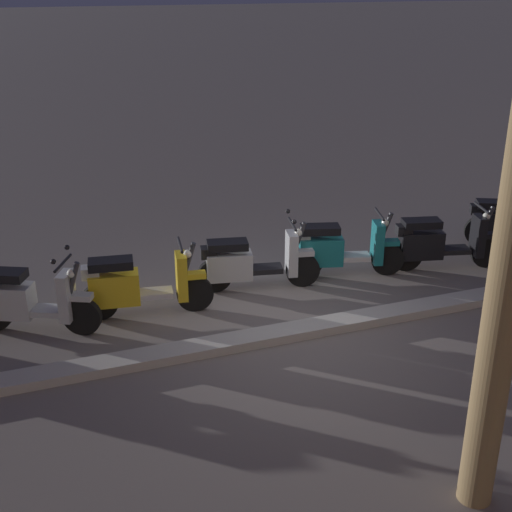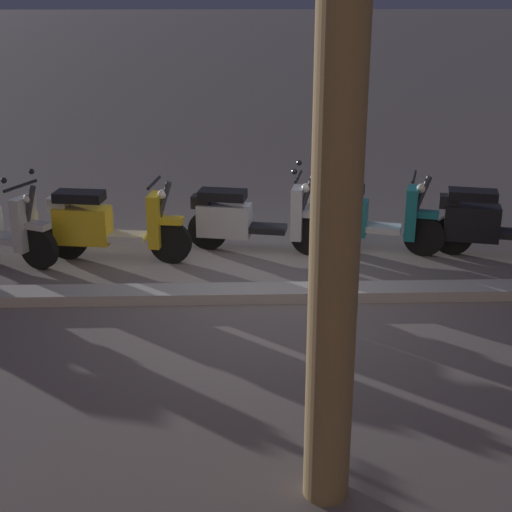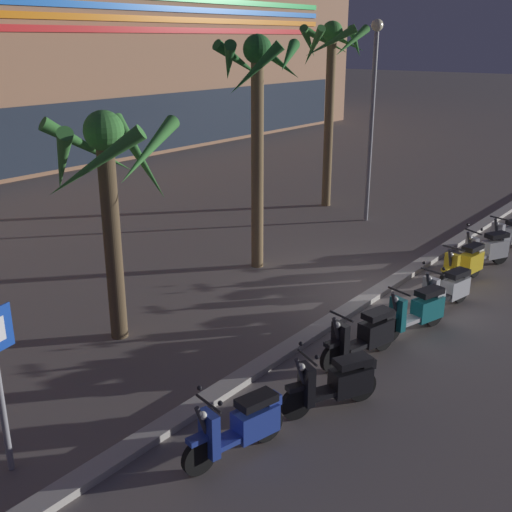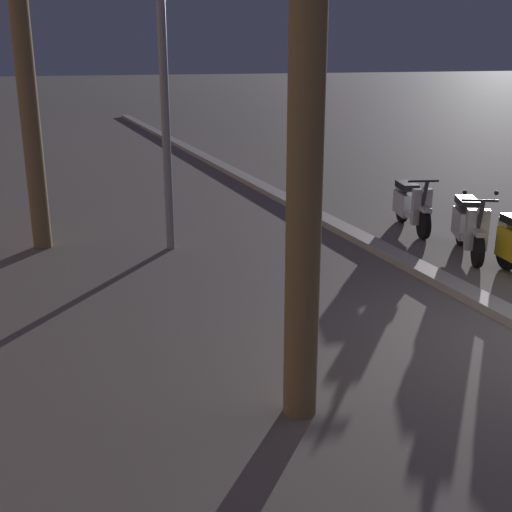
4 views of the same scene
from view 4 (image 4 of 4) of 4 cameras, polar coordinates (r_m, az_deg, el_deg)
The scene contains 3 objects.
scooter_silver_tail_end at distance 11.32m, azimuth 18.25°, elevation 2.55°, with size 1.61×0.91×1.17m.
scooter_silver_gap_after_mid at distance 12.67m, azimuth 13.50°, elevation 4.39°, with size 1.73×0.73×1.04m.
street_lamp at distance 10.77m, azimuth -8.37°, elevation 20.44°, with size 0.36×0.36×6.17m.
Camera 4 is at (-5.05, 5.62, 3.20)m, focal length 45.31 mm.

